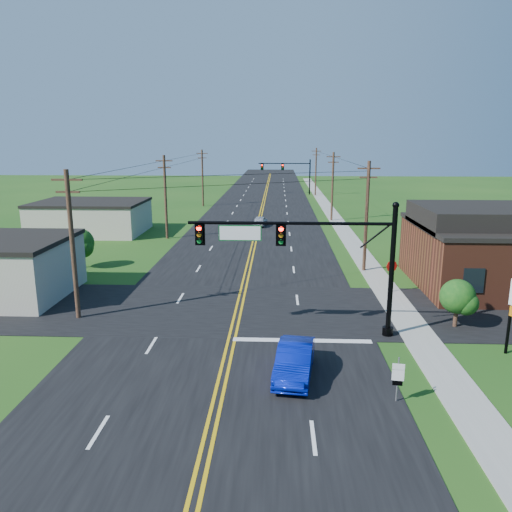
{
  "coord_description": "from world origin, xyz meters",
  "views": [
    {
      "loc": [
        2.61,
        -18.32,
        10.7
      ],
      "look_at": [
        1.37,
        10.0,
        4.01
      ],
      "focal_mm": 35.0,
      "sensor_mm": 36.0,
      "label": 1
    }
  ],
  "objects_px": {
    "signal_mast_far": "(287,171)",
    "stop_sign": "(392,270)",
    "blue_car": "(295,361)",
    "signal_mast_main": "(309,252)",
    "route_sign": "(398,376)"
  },
  "relations": [
    {
      "from": "signal_mast_main",
      "to": "blue_car",
      "type": "bearing_deg",
      "value": -99.77
    },
    {
      "from": "signal_mast_far",
      "to": "stop_sign",
      "type": "distance_m",
      "value": 64.4
    },
    {
      "from": "signal_mast_main",
      "to": "route_sign",
      "type": "distance_m",
      "value": 8.73
    },
    {
      "from": "signal_mast_far",
      "to": "route_sign",
      "type": "relative_size",
      "value": 5.5
    },
    {
      "from": "route_sign",
      "to": "stop_sign",
      "type": "relative_size",
      "value": 0.84
    },
    {
      "from": "blue_car",
      "to": "route_sign",
      "type": "bearing_deg",
      "value": -19.53
    },
    {
      "from": "signal_mast_far",
      "to": "route_sign",
      "type": "distance_m",
      "value": 79.39
    },
    {
      "from": "blue_car",
      "to": "stop_sign",
      "type": "distance_m",
      "value": 14.99
    },
    {
      "from": "blue_car",
      "to": "stop_sign",
      "type": "xyz_separation_m",
      "value": [
        7.21,
        13.1,
        0.98
      ]
    },
    {
      "from": "signal_mast_main",
      "to": "stop_sign",
      "type": "distance_m",
      "value": 10.61
    },
    {
      "from": "signal_mast_main",
      "to": "signal_mast_far",
      "type": "distance_m",
      "value": 72.0
    },
    {
      "from": "signal_mast_main",
      "to": "signal_mast_far",
      "type": "relative_size",
      "value": 1.03
    },
    {
      "from": "signal_mast_main",
      "to": "stop_sign",
      "type": "bearing_deg",
      "value": 51.54
    },
    {
      "from": "signal_mast_far",
      "to": "blue_car",
      "type": "xyz_separation_m",
      "value": [
        -0.98,
        -77.14,
        -3.8
      ]
    },
    {
      "from": "route_sign",
      "to": "stop_sign",
      "type": "height_order",
      "value": "stop_sign"
    }
  ]
}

